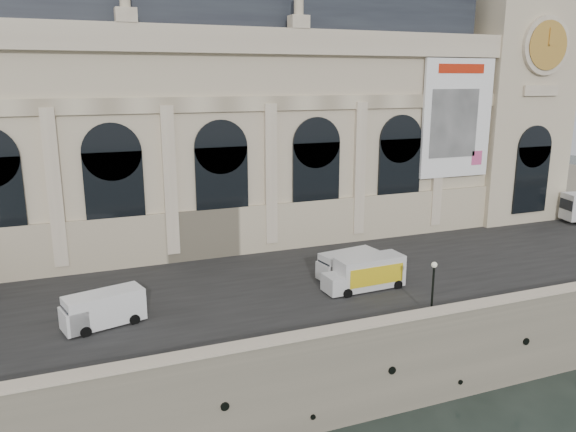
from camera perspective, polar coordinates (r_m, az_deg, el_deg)
name	(u,v)px	position (r m, az deg, el deg)	size (l,w,h in m)	color
ground	(365,422)	(42.08, 7.81, -20.03)	(260.00, 260.00, 0.00)	black
quay	(228,246)	(70.56, -6.13, -3.05)	(160.00, 70.00, 6.00)	gray
street	(290,277)	(50.67, 0.24, -6.18)	(160.00, 24.00, 0.06)	#2D2D2D
parapet	(364,331)	(39.27, 7.69, -11.53)	(160.00, 1.40, 1.21)	gray
museum	(180,113)	(62.28, -10.87, 10.22)	(69.00, 18.70, 29.10)	#C0B493
clock_pavilion	(499,78)	(77.82, 20.61, 12.99)	(13.00, 14.72, 36.70)	#C0B493
van_b	(100,310)	(42.69, -18.58, -9.05)	(6.02, 3.50, 2.52)	white
van_c	(345,265)	(50.16, 5.85, -5.00)	(5.71, 2.87, 2.44)	silver
box_truck	(365,273)	(47.82, 7.88, -5.78)	(7.11, 2.77, 2.83)	silver
lamp_right	(433,290)	(43.21, 14.48, -7.26)	(0.44, 0.44, 4.30)	black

